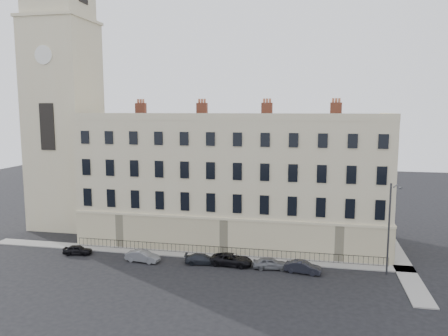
{
  "coord_description": "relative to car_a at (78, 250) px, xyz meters",
  "views": [
    {
      "loc": [
        3.58,
        -40.47,
        16.25
      ],
      "look_at": [
        -6.82,
        10.0,
        9.27
      ],
      "focal_mm": 35.0,
      "sensor_mm": 36.0,
      "label": 1
    }
  ],
  "objects": [
    {
      "name": "streetlamp",
      "position": [
        33.16,
        0.62,
        4.54
      ],
      "size": [
        0.85,
        1.9,
        9.17
      ],
      "rotation": [
        0.0,
        0.0,
        -0.36
      ],
      "color": "#343539",
      "rests_on": "ground"
    },
    {
      "name": "car_a",
      "position": [
        0.0,
        0.0,
        0.0
      ],
      "size": [
        3.34,
        1.78,
        1.08
      ],
      "primitive_type": "imported",
      "rotation": [
        0.0,
        0.0,
        1.74
      ],
      "color": "black",
      "rests_on": "ground"
    },
    {
      "name": "car_b",
      "position": [
        8.06,
        -0.71,
        0.07
      ],
      "size": [
        3.84,
        1.72,
        1.22
      ],
      "primitive_type": "imported",
      "rotation": [
        0.0,
        0.0,
        1.45
      ],
      "color": "slate",
      "rests_on": "ground"
    },
    {
      "name": "pavement_east_return",
      "position": [
        35.12,
        5.42,
        -0.48
      ],
      "size": [
        2.0,
        24.0,
        0.12
      ],
      "primitive_type": "cube",
      "color": "gray",
      "rests_on": "ground"
    },
    {
      "name": "car_e",
      "position": [
        21.66,
        -0.07,
        0.06
      ],
      "size": [
        3.69,
        1.89,
        1.2
      ],
      "primitive_type": "imported",
      "rotation": [
        0.0,
        0.0,
        1.71
      ],
      "color": "slate",
      "rests_on": "ground"
    },
    {
      "name": "car_c",
      "position": [
        14.5,
        -0.1,
        -0.0
      ],
      "size": [
        3.87,
        2.01,
        1.07
      ],
      "primitive_type": "imported",
      "rotation": [
        0.0,
        0.0,
        1.71
      ],
      "color": "#1F232A",
      "rests_on": "ground"
    },
    {
      "name": "railings",
      "position": [
        16.12,
        2.82,
        0.01
      ],
      "size": [
        35.0,
        0.04,
        0.96
      ],
      "color": "black",
      "rests_on": "ground"
    },
    {
      "name": "pavement_terrace",
      "position": [
        12.12,
        2.42,
        -0.48
      ],
      "size": [
        48.0,
        2.0,
        0.12
      ],
      "primitive_type": "cube",
      "color": "gray",
      "rests_on": "ground"
    },
    {
      "name": "church_tower",
      "position": [
        -7.88,
        11.41,
        18.12
      ],
      "size": [
        8.0,
        8.13,
        44.0
      ],
      "color": "beige",
      "rests_on": "ground"
    },
    {
      "name": "terrace",
      "position": [
        16.15,
        9.38,
        6.96
      ],
      "size": [
        36.22,
        12.22,
        17.0
      ],
      "color": "beige",
      "rests_on": "ground"
    },
    {
      "name": "car_f",
      "position": [
        24.99,
        -0.54,
        0.06
      ],
      "size": [
        3.79,
        1.87,
        1.2
      ],
      "primitive_type": "imported",
      "rotation": [
        0.0,
        0.0,
        1.4
      ],
      "color": "black",
      "rests_on": "ground"
    },
    {
      "name": "ground",
      "position": [
        22.12,
        -2.58,
        -0.54
      ],
      "size": [
        160.0,
        160.0,
        0.0
      ],
      "primitive_type": "plane",
      "color": "black",
      "rests_on": "ground"
    },
    {
      "name": "car_d",
      "position": [
        17.6,
        0.18,
        0.07
      ],
      "size": [
        4.5,
        2.31,
        1.22
      ],
      "primitive_type": "imported",
      "rotation": [
        0.0,
        0.0,
        1.5
      ],
      "color": "black",
      "rests_on": "ground"
    }
  ]
}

